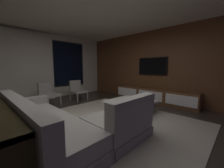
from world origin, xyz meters
TOP-DOWN VIEW (x-y plane):
  - floor at (0.00, 0.00)m, footprint 9.20×9.20m
  - back_wall_with_window at (-0.06, 3.62)m, footprint 6.60×0.30m
  - media_wall at (3.06, 0.00)m, footprint 0.12×7.80m
  - area_rug at (0.35, -0.10)m, footprint 3.20×3.80m
  - sectional_couch at (-0.81, -0.08)m, footprint 1.98×2.50m
  - coffee_table at (1.20, -0.02)m, footprint 1.16×1.16m
  - book_stack_on_coffee_table at (1.07, -0.00)m, footprint 0.30×0.20m
  - accent_chair_near_window at (1.02, 2.46)m, footprint 0.56×0.58m
  - accent_chair_by_curtain at (-0.12, 2.49)m, footprint 0.68×0.69m
  - media_console at (2.77, 0.05)m, footprint 0.46×3.10m
  - mounted_tv at (2.95, 0.25)m, footprint 0.05×1.15m

SIDE VIEW (x-z plane):
  - floor at x=0.00m, z-range 0.00..0.00m
  - area_rug at x=0.35m, z-range 0.00..0.01m
  - coffee_table at x=1.20m, z-range 0.01..0.37m
  - media_console at x=2.77m, z-range -0.01..0.51m
  - sectional_couch at x=-0.81m, z-range -0.12..0.70m
  - book_stack_on_coffee_table at x=1.07m, z-range 0.36..0.43m
  - accent_chair_near_window at x=1.02m, z-range 0.04..0.82m
  - accent_chair_by_curtain at x=-0.12m, z-range 0.04..0.82m
  - back_wall_with_window at x=-0.06m, z-range -0.01..2.69m
  - mounted_tv at x=2.95m, z-range 1.02..1.68m
  - media_wall at x=3.06m, z-range 0.00..2.70m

